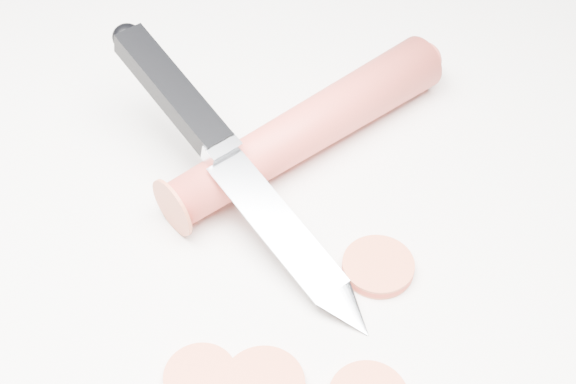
{
  "coord_description": "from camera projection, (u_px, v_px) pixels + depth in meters",
  "views": [
    {
      "loc": [
        -0.03,
        -0.25,
        0.36
      ],
      "look_at": [
        0.01,
        0.05,
        0.02
      ],
      "focal_mm": 50.0,
      "sensor_mm": 36.0,
      "label": 1
    }
  ],
  "objects": [
    {
      "name": "ground",
      "position": [
        280.0,
        284.0,
        0.43
      ],
      "size": [
        2.4,
        2.4,
        0.0
      ],
      "primitive_type": "plane",
      "color": "silver",
      "rests_on": "ground"
    },
    {
      "name": "carrot",
      "position": [
        308.0,
        128.0,
        0.49
      ],
      "size": [
        0.19,
        0.13,
        0.03
      ],
      "primitive_type": "cylinder",
      "rotation": [
        1.57,
        0.0,
        -1.03
      ],
      "color": "#C0362C",
      "rests_on": "ground"
    },
    {
      "name": "carrot_slice_1",
      "position": [
        200.0,
        377.0,
        0.39
      ],
      "size": [
        0.04,
        0.04,
        0.01
      ],
      "primitive_type": "cylinder",
      "color": "#C45131",
      "rests_on": "ground"
    },
    {
      "name": "carrot_slice_7",
      "position": [
        378.0,
        266.0,
        0.44
      ],
      "size": [
        0.04,
        0.04,
        0.01
      ],
      "primitive_type": "cylinder",
      "color": "#C45131",
      "rests_on": "ground"
    },
    {
      "name": "kitchen_knife",
      "position": [
        236.0,
        164.0,
        0.44
      ],
      "size": [
        0.14,
        0.21,
        0.07
      ],
      "primitive_type": null,
      "color": "silver",
      "rests_on": "ground"
    }
  ]
}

